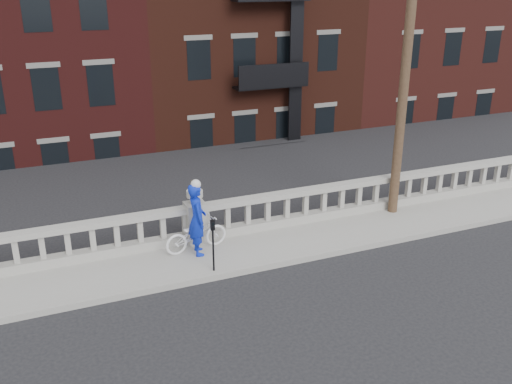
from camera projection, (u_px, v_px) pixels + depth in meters
ground at (250, 320)px, 12.35m from camera, size 120.00×120.00×0.00m
sidewalk at (207, 257)px, 14.91m from camera, size 32.00×2.20×0.15m
balustrade at (196, 224)px, 15.52m from camera, size 28.00×0.34×1.03m
planter_pedestal at (196, 218)px, 15.45m from camera, size 0.55×0.55×1.76m
lower_level at (103, 58)px, 31.45m from camera, size 80.00×44.00×20.80m
utility_pole at (408, 42)px, 15.79m from camera, size 1.60×0.28×10.00m
parking_meter_c at (213, 240)px, 13.80m from camera, size 0.10×0.09×1.36m
bicycle at (196, 234)px, 15.01m from camera, size 1.80×0.84×0.91m
cyclist at (197, 219)px, 14.65m from camera, size 0.53×0.75×1.94m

